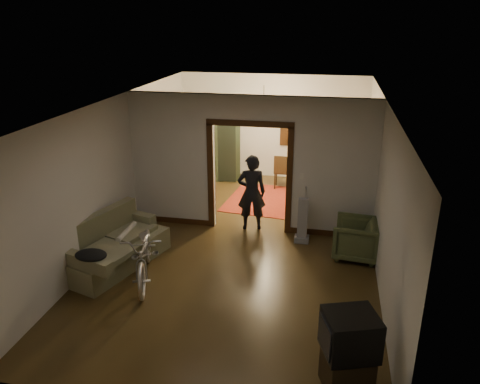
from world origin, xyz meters
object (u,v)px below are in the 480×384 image
(locker, at_px, (220,143))
(person, at_px, (252,192))
(sofa, at_px, (115,241))
(armchair, at_px, (356,239))
(bicycle, at_px, (145,253))
(desk, at_px, (312,173))

(locker, bearing_deg, person, -83.08)
(sofa, height_order, person, person)
(armchair, bearing_deg, bicycle, -61.33)
(sofa, bearing_deg, desk, 74.15)
(locker, xyz_separation_m, desk, (2.50, -0.11, -0.67))
(locker, bearing_deg, sofa, -116.01)
(armchair, height_order, locker, locker)
(bicycle, bearing_deg, sofa, 137.04)
(armchair, bearing_deg, locker, -132.36)
(sofa, distance_m, person, 2.94)
(locker, bearing_deg, bicycle, -107.92)
(person, distance_m, locker, 3.33)
(armchair, distance_m, person, 2.31)
(bicycle, xyz_separation_m, desk, (2.53, 5.26, -0.14))
(sofa, bearing_deg, bicycle, -7.96)
(armchair, xyz_separation_m, person, (-2.10, 0.86, 0.44))
(bicycle, relative_size, armchair, 2.25)
(bicycle, height_order, locker, locker)
(sofa, height_order, locker, locker)
(sofa, relative_size, locker, 1.01)
(person, xyz_separation_m, locker, (-1.38, 3.02, 0.20))
(person, height_order, desk, person)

